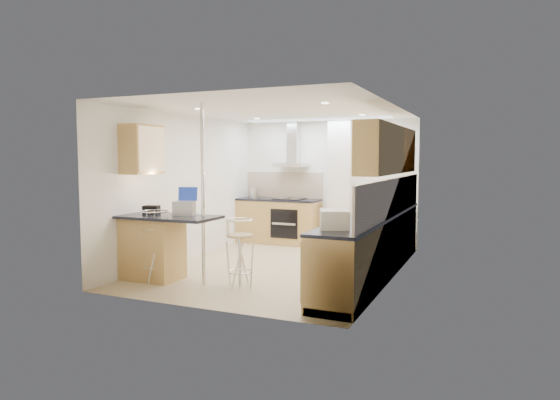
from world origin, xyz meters
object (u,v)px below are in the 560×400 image
at_px(laptop, 184,208).
at_px(bar_stool_near, 155,246).
at_px(bar_stool_end, 240,253).
at_px(bread_bin, 334,219).
at_px(microwave, 376,202).

xyz_separation_m(laptop, bar_stool_near, (-0.32, -0.26, -0.53)).
bearing_deg(bar_stool_end, laptop, 118.60).
bearing_deg(bread_bin, bar_stool_near, 157.89).
bearing_deg(bread_bin, laptop, 151.34).
xyz_separation_m(microwave, laptop, (-2.34, -1.86, -0.03)).
bearing_deg(microwave, bar_stool_near, 137.10).
distance_m(bar_stool_end, bread_bin, 1.54).
bearing_deg(microwave, laptop, 136.95).
relative_size(laptop, bar_stool_end, 0.31).
bearing_deg(bar_stool_near, bar_stool_end, 27.20).
distance_m(microwave, bread_bin, 2.17).
bearing_deg(laptop, microwave, 19.21).
relative_size(bar_stool_end, bread_bin, 2.24).
xyz_separation_m(bar_stool_near, bread_bin, (2.65, -0.04, 0.52)).
relative_size(microwave, bread_bin, 1.26).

